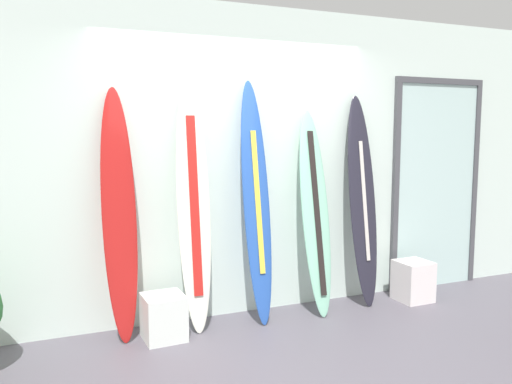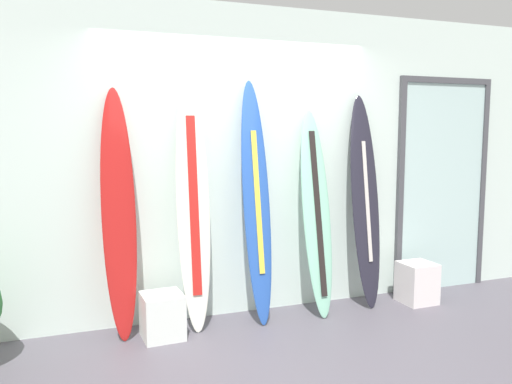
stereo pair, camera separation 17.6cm
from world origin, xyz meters
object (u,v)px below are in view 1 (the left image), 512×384
Objects in this scene: surfboard_crimson at (119,215)px; surfboard_charcoal at (362,202)px; surfboard_ivory at (194,205)px; surfboard_seafoam at (315,212)px; glass_door at (436,181)px; surfboard_cobalt at (256,203)px; display_block_left at (164,317)px; display_block_center at (413,281)px.

surfboard_crimson is 2.29m from surfboard_charcoal.
surfboard_ivory is 1.13× the size of surfboard_seafoam.
surfboard_crimson is 0.91× the size of glass_door.
surfboard_charcoal is at bearing 1.41° from surfboard_cobalt.
surfboard_crimson is 0.90m from display_block_left.
surfboard_crimson reaches higher than surfboard_charcoal.
surfboard_charcoal is 0.91× the size of glass_door.
surfboard_ivory is 0.94m from display_block_left.
display_block_center is (1.65, -0.11, -0.86)m from surfboard_cobalt.
display_block_left is at bearing -179.95° from display_block_center.
surfboard_crimson is at bearing 178.11° from surfboard_seafoam.
surfboard_cobalt is (1.17, -0.04, 0.03)m from surfboard_crimson.
surfboard_ivory is at bearing 176.19° from display_block_center.
surfboard_ivory is 1.00× the size of surfboard_cobalt.
surfboard_cobalt is at bearing -174.34° from glass_door.
glass_door is (2.18, 0.22, 0.10)m from surfboard_cobalt.
surfboard_ivory is at bearing -0.58° from surfboard_crimson.
glass_door reaches higher than surfboard_crimson.
glass_door is (3.35, 0.18, 0.13)m from surfboard_crimson.
surfboard_charcoal is 2.16m from display_block_left.
surfboard_cobalt reaches higher than surfboard_charcoal.
surfboard_seafoam is at bearing 174.89° from display_block_center.
display_block_center is at bearing -5.11° from surfboard_seafoam.
surfboard_cobalt is at bearing 7.63° from display_block_left.
surfboard_ivory reaches higher than display_block_center.
surfboard_charcoal is (2.29, -0.01, -0.02)m from surfboard_crimson.
surfboard_seafoam reaches higher than display_block_center.
surfboard_charcoal is at bearing 164.93° from display_block_center.
surfboard_charcoal is 1.09m from glass_door.
surfboard_ivory is 2.75m from glass_door.
glass_door is at bearing 31.63° from display_block_center.
glass_door reaches higher than surfboard_ivory.
glass_door is (3.05, 0.33, 0.97)m from display_block_left.
surfboard_ivory is 1.15m from surfboard_seafoam.
surfboard_crimson reaches higher than surfboard_seafoam.
surfboard_ivory reaches higher than surfboard_crimson.
surfboard_crimson is 1.75m from surfboard_seafoam.
surfboard_crimson is at bearing 178.07° from surfboard_cobalt.
surfboard_crimson is at bearing 179.70° from surfboard_charcoal.
surfboard_seafoam is 4.72× the size of display_block_center.
glass_door is at bearing 3.82° from surfboard_ivory.
display_block_left is (-0.86, -0.12, -0.87)m from surfboard_cobalt.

